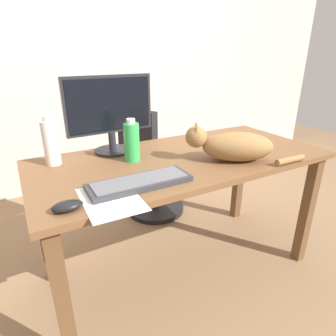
% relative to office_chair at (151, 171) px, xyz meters
% --- Properties ---
extents(ground_plane, '(8.00, 8.00, 0.00)m').
position_rel_office_chair_xyz_m(ground_plane, '(-0.13, -0.69, -0.38)').
color(ground_plane, '#846647').
extents(back_wall, '(6.00, 0.04, 2.60)m').
position_rel_office_chair_xyz_m(back_wall, '(-0.13, 0.88, 0.92)').
color(back_wall, beige).
rests_on(back_wall, ground_plane).
extents(desk, '(1.57, 0.73, 0.75)m').
position_rel_office_chair_xyz_m(desk, '(-0.13, -0.69, 0.26)').
color(desk, brown).
rests_on(desk, ground_plane).
extents(office_chair, '(0.51, 0.49, 0.90)m').
position_rel_office_chair_xyz_m(office_chair, '(0.00, 0.00, 0.00)').
color(office_chair, black).
rests_on(office_chair, ground_plane).
extents(monitor, '(0.48, 0.20, 0.41)m').
position_rel_office_chair_xyz_m(monitor, '(-0.44, -0.44, 0.59)').
color(monitor, '#232328').
rests_on(monitor, desk).
extents(keyboard, '(0.44, 0.15, 0.03)m').
position_rel_office_chair_xyz_m(keyboard, '(-0.48, -0.91, 0.38)').
color(keyboard, '#333338').
rests_on(keyboard, desk).
extents(cat, '(0.53, 0.35, 0.20)m').
position_rel_office_chair_xyz_m(cat, '(0.06, -0.87, 0.45)').
color(cat, olive).
rests_on(cat, desk).
extents(computer_mouse, '(0.11, 0.06, 0.04)m').
position_rel_office_chair_xyz_m(computer_mouse, '(-0.79, -0.97, 0.38)').
color(computer_mouse, black).
rests_on(computer_mouse, desk).
extents(paper_sheet, '(0.22, 0.30, 0.00)m').
position_rel_office_chair_xyz_m(paper_sheet, '(-0.63, -0.97, 0.37)').
color(paper_sheet, white).
rests_on(paper_sheet, desk).
extents(water_bottle, '(0.08, 0.08, 0.22)m').
position_rel_office_chair_xyz_m(water_bottle, '(-0.39, -0.62, 0.47)').
color(water_bottle, green).
rests_on(water_bottle, desk).
extents(spray_bottle, '(0.07, 0.07, 0.24)m').
position_rel_office_chair_xyz_m(spray_bottle, '(-0.76, -0.47, 0.48)').
color(spray_bottle, silver).
rests_on(spray_bottle, desk).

